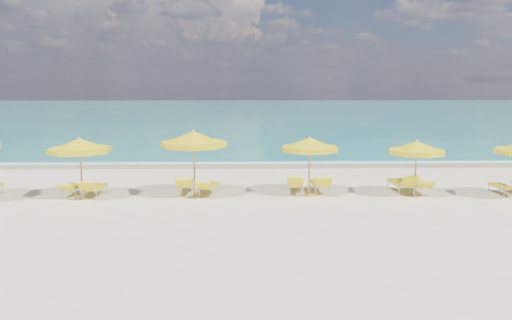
{
  "coord_description": "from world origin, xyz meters",
  "views": [
    {
      "loc": [
        -0.47,
        -18.98,
        4.52
      ],
      "look_at": [
        0.0,
        1.5,
        1.2
      ],
      "focal_mm": 35.0,
      "sensor_mm": 36.0,
      "label": 1
    }
  ],
  "objects": [
    {
      "name": "ground_plane",
      "position": [
        0.0,
        0.0,
        0.0
      ],
      "size": [
        120.0,
        120.0,
        0.0
      ],
      "primitive_type": "plane",
      "color": "beige"
    },
    {
      "name": "lounger_2_left",
      "position": [
        -7.26,
        0.34,
        0.2
      ],
      "size": [
        0.63,
        1.72,
        0.67
      ],
      "rotation": [
        0.0,
        0.0,
        0.05
      ],
      "color": "#A5A8AD",
      "rests_on": "ground"
    },
    {
      "name": "ocean",
      "position": [
        0.0,
        48.0,
        0.0
      ],
      "size": [
        120.0,
        80.0,
        0.3
      ],
      "primitive_type": "cube",
      "color": "#14746C",
      "rests_on": "ground"
    },
    {
      "name": "lounger_6_left",
      "position": [
        9.74,
        0.1,
        0.19
      ],
      "size": [
        0.67,
        1.69,
        0.6
      ],
      "rotation": [
        0.0,
        0.0,
        0.09
      ],
      "color": "#A5A8AD",
      "rests_on": "ground"
    },
    {
      "name": "lounger_3_left",
      "position": [
        -2.87,
        0.59,
        0.25
      ],
      "size": [
        0.85,
        2.07,
        0.87
      ],
      "rotation": [
        0.0,
        0.0,
        0.09
      ],
      "color": "#A5A8AD",
      "rests_on": "ground"
    },
    {
      "name": "whitecap_near",
      "position": [
        -6.0,
        17.0,
        0.0
      ],
      "size": [
        14.0,
        0.36,
        0.05
      ],
      "primitive_type": "cube",
      "color": "white",
      "rests_on": "ground"
    },
    {
      "name": "wet_sand_band",
      "position": [
        0.0,
        7.4,
        0.0
      ],
      "size": [
        120.0,
        2.6,
        0.01
      ],
      "primitive_type": "cube",
      "color": "tan",
      "rests_on": "ground"
    },
    {
      "name": "umbrella_4",
      "position": [
        2.08,
        0.37,
        1.98
      ],
      "size": [
        2.88,
        2.88,
        2.32
      ],
      "rotation": [
        0.0,
        0.0,
        0.31
      ],
      "color": "tan",
      "rests_on": "ground"
    },
    {
      "name": "lounger_5_left",
      "position": [
        5.81,
        0.5,
        0.24
      ],
      "size": [
        0.77,
        1.94,
        0.93
      ],
      "rotation": [
        0.0,
        0.0,
        0.06
      ],
      "color": "#A5A8AD",
      "rests_on": "ground"
    },
    {
      "name": "umbrella_3",
      "position": [
        -2.43,
        0.11,
        2.23
      ],
      "size": [
        2.72,
        2.72,
        2.61
      ],
      "rotation": [
        0.0,
        0.0,
        -0.06
      ],
      "color": "tan",
      "rests_on": "ground"
    },
    {
      "name": "lounger_2_right",
      "position": [
        -6.31,
        0.14,
        0.22
      ],
      "size": [
        0.74,
        1.77,
        0.82
      ],
      "rotation": [
        0.0,
        0.0,
        -0.1
      ],
      "color": "#A5A8AD",
      "rests_on": "ground"
    },
    {
      "name": "lounger_3_right",
      "position": [
        -1.89,
        0.32,
        0.21
      ],
      "size": [
        0.86,
        1.8,
        0.75
      ],
      "rotation": [
        0.0,
        0.0,
        -0.17
      ],
      "color": "#A5A8AD",
      "rests_on": "ground"
    },
    {
      "name": "umbrella_2",
      "position": [
        -6.71,
        -0.16,
        2.03
      ],
      "size": [
        3.09,
        3.09,
        2.38
      ],
      "rotation": [
        0.0,
        0.0,
        0.42
      ],
      "color": "tan",
      "rests_on": "ground"
    },
    {
      "name": "lounger_4_right",
      "position": [
        2.56,
        0.62,
        0.23
      ],
      "size": [
        0.71,
        1.88,
        0.87
      ],
      "rotation": [
        0.0,
        0.0,
        0.04
      ],
      "color": "#A5A8AD",
      "rests_on": "ground"
    },
    {
      "name": "lounger_4_left",
      "position": [
        1.55,
        0.6,
        0.24
      ],
      "size": [
        0.76,
        1.89,
        0.9
      ],
      "rotation": [
        0.0,
        0.0,
        -0.07
      ],
      "color": "#A5A8AD",
      "rests_on": "ground"
    },
    {
      "name": "foam_line",
      "position": [
        0.0,
        8.2,
        0.0
      ],
      "size": [
        120.0,
        1.2,
        0.03
      ],
      "primitive_type": "cube",
      "color": "white",
      "rests_on": "ground"
    },
    {
      "name": "whitecap_far",
      "position": [
        8.0,
        24.0,
        0.0
      ],
      "size": [
        18.0,
        0.3,
        0.05
      ],
      "primitive_type": "cube",
      "color": "white",
      "rests_on": "ground"
    },
    {
      "name": "umbrella_5",
      "position": [
        6.18,
        -0.06,
        1.9
      ],
      "size": [
        2.36,
        2.36,
        2.22
      ],
      "rotation": [
        0.0,
        0.0,
        0.08
      ],
      "color": "tan",
      "rests_on": "ground"
    },
    {
      "name": "lounger_5_right",
      "position": [
        6.54,
        0.47,
        0.22
      ],
      "size": [
        0.67,
        1.85,
        0.71
      ],
      "rotation": [
        0.0,
        0.0,
        -0.04
      ],
      "color": "#A5A8AD",
      "rests_on": "ground"
    }
  ]
}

